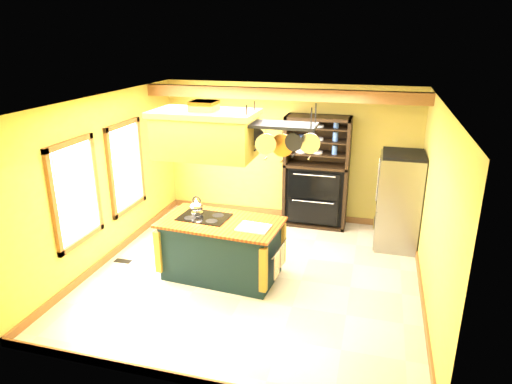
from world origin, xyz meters
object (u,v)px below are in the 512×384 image
at_px(pot_rack, 282,133).
at_px(hutch, 316,183).
at_px(range_hood, 205,133).
at_px(kitchen_island, 222,248).
at_px(refrigerator, 398,203).

xyz_separation_m(pot_rack, hutch, (0.19, 2.42, -1.47)).
bearing_deg(range_hood, hutch, 62.06).
distance_m(kitchen_island, pot_rack, 2.06).
distance_m(kitchen_island, hutch, 2.69).
distance_m(pot_rack, refrigerator, 2.92).
xyz_separation_m(range_hood, refrigerator, (2.81, 1.84, -1.45)).
distance_m(pot_rack, hutch, 2.84).
bearing_deg(refrigerator, hutch, 158.66).
bearing_deg(hutch, range_hood, -117.94).
bearing_deg(pot_rack, kitchen_island, -179.37).
height_order(pot_rack, refrigerator, pot_rack).
bearing_deg(pot_rack, hutch, 85.60).
relative_size(range_hood, pot_rack, 1.44).
bearing_deg(kitchen_island, pot_rack, 5.10).
xyz_separation_m(kitchen_island, range_hood, (-0.20, -0.00, 1.78)).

